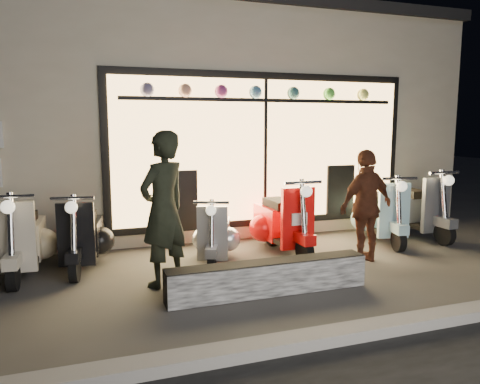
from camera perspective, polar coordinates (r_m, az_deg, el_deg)
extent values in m
plane|color=#383533|center=(6.35, 2.90, -10.11)|extent=(40.00, 40.00, 0.00)
cube|color=slate|center=(4.67, 12.60, -16.55)|extent=(40.00, 0.25, 0.12)
cube|color=beige|center=(10.82, -7.16, 8.23)|extent=(10.00, 6.00, 4.00)
cube|color=black|center=(11.02, -7.37, 19.21)|extent=(10.20, 6.20, 0.20)
cube|color=black|center=(8.17, 2.94, 5.11)|extent=(5.45, 0.06, 2.65)
cube|color=#FFBF6B|center=(8.14, 3.05, 5.09)|extent=(5.20, 0.04, 2.40)
cube|color=black|center=(8.09, 3.20, 11.10)|extent=(4.90, 0.06, 0.06)
cube|color=black|center=(5.64, 3.45, -10.38)|extent=(2.46, 0.28, 0.40)
cylinder|color=black|center=(6.35, -3.50, -8.62)|extent=(0.20, 0.33, 0.31)
cylinder|color=black|center=(7.24, -2.86, -6.50)|extent=(0.21, 0.33, 0.31)
cube|color=silver|center=(6.45, -3.38, -5.06)|extent=(0.42, 0.21, 0.76)
cube|color=silver|center=(7.10, -2.93, -5.18)|extent=(0.59, 0.74, 0.42)
cube|color=black|center=(6.96, -3.00, -3.29)|extent=(0.42, 0.57, 0.11)
sphere|color=#FFF2CC|center=(6.17, -3.57, -2.25)|extent=(0.18, 0.18, 0.14)
cylinder|color=black|center=(6.83, 7.89, -7.18)|extent=(0.12, 0.38, 0.38)
cylinder|color=black|center=(7.80, 4.01, -5.15)|extent=(0.14, 0.38, 0.38)
cube|color=red|center=(6.93, 7.05, -3.21)|extent=(0.52, 0.09, 0.92)
cube|color=red|center=(7.65, 4.37, -3.62)|extent=(0.48, 0.79, 0.52)
cube|color=black|center=(7.49, 4.75, -1.43)|extent=(0.32, 0.63, 0.13)
sphere|color=#FFF2CC|center=(6.64, 8.09, 0.09)|extent=(0.17, 0.17, 0.17)
cylinder|color=black|center=(6.39, -19.51, -8.84)|extent=(0.16, 0.36, 0.35)
cylinder|color=black|center=(7.36, -18.10, -6.52)|extent=(0.18, 0.36, 0.35)
cube|color=black|center=(6.49, -19.35, -4.91)|extent=(0.48, 0.15, 0.84)
cube|color=black|center=(7.21, -18.30, -5.07)|extent=(0.55, 0.78, 0.47)
cube|color=black|center=(7.05, -18.54, -2.99)|extent=(0.38, 0.62, 0.12)
sphere|color=#FFF2CC|center=(6.20, -19.88, -1.78)|extent=(0.18, 0.18, 0.15)
cylinder|color=black|center=(6.35, -25.94, -9.22)|extent=(0.13, 0.38, 0.37)
cylinder|color=black|center=(7.38, -24.43, -6.73)|extent=(0.16, 0.38, 0.37)
cube|color=beige|center=(6.46, -25.82, -5.01)|extent=(0.51, 0.11, 0.89)
cube|color=beige|center=(7.22, -24.67, -5.19)|extent=(0.51, 0.79, 0.50)
cube|color=black|center=(7.06, -24.96, -2.98)|extent=(0.35, 0.63, 0.13)
sphere|color=#FFF2CC|center=(6.15, -26.46, -1.65)|extent=(0.17, 0.17, 0.16)
cylinder|color=black|center=(7.83, 18.78, -5.56)|extent=(0.20, 0.39, 0.37)
cylinder|color=black|center=(8.82, 15.85, -3.90)|extent=(0.22, 0.39, 0.37)
cube|color=#9BCFDC|center=(7.95, 18.25, -2.17)|extent=(0.51, 0.19, 0.90)
cube|color=#9BCFDC|center=(8.68, 16.17, -2.56)|extent=(0.63, 0.86, 0.51)
cube|color=black|center=(8.52, 16.53, -0.67)|extent=(0.44, 0.67, 0.13)
sphere|color=#FFF2CC|center=(7.67, 19.12, 0.66)|extent=(0.20, 0.20, 0.16)
cylinder|color=black|center=(8.50, 23.68, -4.70)|extent=(0.12, 0.39, 0.39)
cylinder|color=black|center=(9.34, 18.80, -3.31)|extent=(0.14, 0.39, 0.39)
cube|color=slate|center=(8.59, 22.75, -1.47)|extent=(0.53, 0.09, 0.94)
cube|color=slate|center=(9.21, 19.32, -1.97)|extent=(0.50, 0.81, 0.53)
cube|color=black|center=(9.07, 19.88, -0.09)|extent=(0.33, 0.65, 0.14)
sphere|color=#FFF2CC|center=(8.35, 24.10, 1.30)|extent=(0.18, 0.18, 0.17)
imported|color=black|center=(5.83, -9.32, -2.08)|extent=(0.84, 0.78, 1.93)
imported|color=#572C1B|center=(7.00, 15.12, -1.70)|extent=(1.03, 0.60, 1.65)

